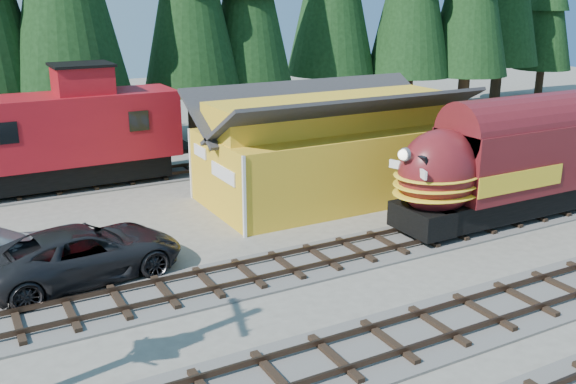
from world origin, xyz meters
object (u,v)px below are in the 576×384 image
caboose (66,134)px  depot (332,137)px  locomotive (532,163)px  pickup_truck_a (84,253)px

caboose → depot: bearing=-34.8°
locomotive → caboose: size_ratio=1.35×
depot → locomotive: (6.17, -6.50, -0.56)m
locomotive → pickup_truck_a: locomotive is taller
depot → caboose: caboose is taller
depot → pickup_truck_a: 13.21m
pickup_truck_a → depot: bearing=-80.3°
pickup_truck_a → caboose: bearing=-15.9°
depot → locomotive: depot is taller
caboose → pickup_truck_a: size_ratio=1.65×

